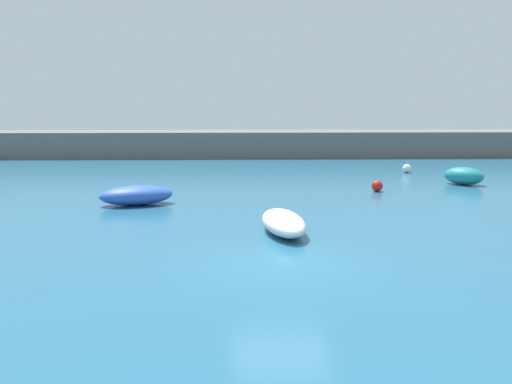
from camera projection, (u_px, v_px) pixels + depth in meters
ground_plane at (281, 268)px, 14.37m from camera, size 120.00×120.00×0.20m
harbor_breakwater at (254, 144)px, 41.68m from camera, size 46.71×3.85×1.82m
dinghy_near_pier at (464, 176)px, 27.75m from camera, size 2.17×2.11×0.86m
open_tender_yellow at (136, 195)px, 22.44m from camera, size 3.15×2.21×0.77m
rowboat_blue_near at (283, 223)px, 17.64m from camera, size 1.65×3.25×0.69m
mooring_buoy_red at (377, 186)px, 25.72m from camera, size 0.51×0.51×0.51m
mooring_buoy_white at (407, 168)px, 32.27m from camera, size 0.50×0.50×0.50m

